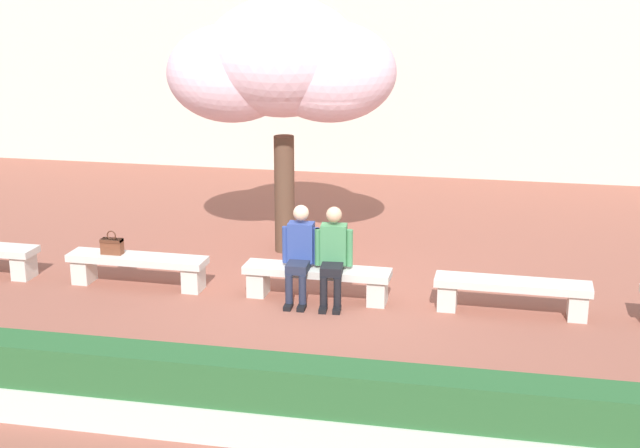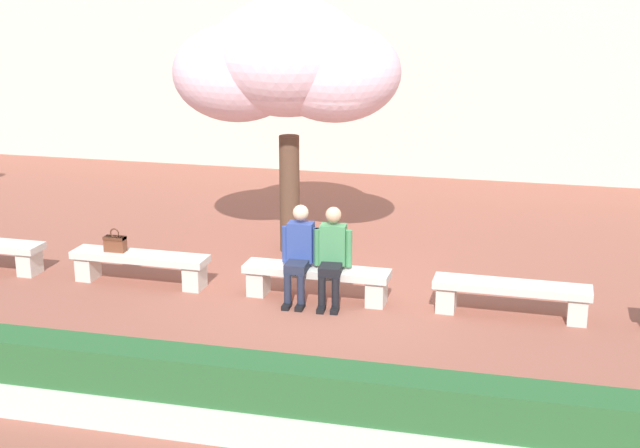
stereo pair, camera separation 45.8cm
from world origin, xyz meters
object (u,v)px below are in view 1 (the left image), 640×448
(stone_bench_near_west, at_px, (137,265))
(stone_bench_center, at_px, (317,277))
(cherry_tree_main, at_px, (282,66))
(handbag, at_px, (112,245))
(person_seated_right, at_px, (333,252))
(person_seated_left, at_px, (300,250))
(stone_bench_near_east, at_px, (512,291))

(stone_bench_near_west, relative_size, stone_bench_center, 1.00)
(cherry_tree_main, bearing_deg, stone_bench_near_west, -129.98)
(stone_bench_center, height_order, handbag, handbag)
(person_seated_right, bearing_deg, person_seated_left, -179.97)
(stone_bench_near_east, distance_m, cherry_tree_main, 4.78)
(person_seated_right, relative_size, cherry_tree_main, 0.33)
(handbag, xyz_separation_m, cherry_tree_main, (1.99, 1.93, 2.34))
(stone_bench_near_east, relative_size, person_seated_left, 1.54)
(stone_bench_near_east, bearing_deg, cherry_tree_main, 151.08)
(stone_bench_near_east, xyz_separation_m, person_seated_right, (-2.34, -0.05, 0.39))
(stone_bench_near_west, bearing_deg, person_seated_left, -1.31)
(stone_bench_near_east, bearing_deg, handbag, 179.95)
(person_seated_left, bearing_deg, person_seated_right, 0.03)
(stone_bench_near_east, bearing_deg, stone_bench_center, 180.00)
(stone_bench_near_east, xyz_separation_m, person_seated_left, (-2.79, -0.05, 0.39))
(stone_bench_near_west, bearing_deg, cherry_tree_main, 50.02)
(cherry_tree_main, bearing_deg, stone_bench_near_east, -28.92)
(person_seated_left, xyz_separation_m, handbag, (-2.71, 0.06, -0.12))
(person_seated_left, bearing_deg, stone_bench_near_east, 1.10)
(stone_bench_center, distance_m, person_seated_left, 0.45)
(person_seated_right, distance_m, cherry_tree_main, 3.20)
(person_seated_left, xyz_separation_m, person_seated_right, (0.45, 0.00, 0.00))
(handbag, bearing_deg, person_seated_left, -1.22)
(stone_bench_near_west, bearing_deg, person_seated_right, -1.09)
(stone_bench_near_west, height_order, person_seated_left, person_seated_left)
(stone_bench_center, distance_m, person_seated_right, 0.46)
(stone_bench_near_east, bearing_deg, person_seated_right, -178.69)
(person_seated_right, distance_m, handbag, 3.17)
(person_seated_left, height_order, person_seated_right, same)
(handbag, height_order, cherry_tree_main, cherry_tree_main)
(stone_bench_near_west, relative_size, person_seated_left, 1.54)
(stone_bench_near_west, bearing_deg, handbag, 179.30)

